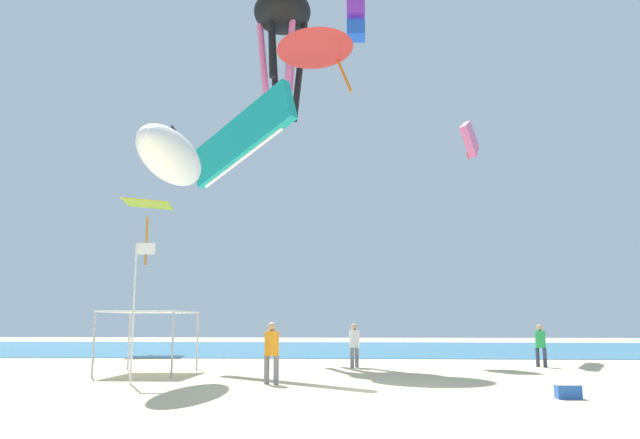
# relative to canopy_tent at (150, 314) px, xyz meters

# --- Properties ---
(ground) EXTENTS (110.00, 110.00, 0.10)m
(ground) POSITION_rel_canopy_tent_xyz_m (7.38, -5.86, -2.13)
(ground) COLOR beige
(ocean_strip) EXTENTS (110.00, 24.16, 0.03)m
(ocean_strip) POSITION_rel_canopy_tent_xyz_m (7.38, 21.13, -2.06)
(ocean_strip) COLOR teal
(ocean_strip) RESTS_ON ground
(canopy_tent) EXTENTS (2.72, 3.37, 2.18)m
(canopy_tent) POSITION_rel_canopy_tent_xyz_m (0.00, 0.00, 0.00)
(canopy_tent) COLOR #B2B2B7
(canopy_tent) RESTS_ON ground
(person_near_tent) EXTENTS (0.40, 0.40, 1.69)m
(person_near_tent) POSITION_rel_canopy_tent_xyz_m (14.78, 4.01, -1.08)
(person_near_tent) COLOR #33384C
(person_near_tent) RESTS_ON ground
(person_leftmost) EXTENTS (0.41, 0.41, 1.73)m
(person_leftmost) POSITION_rel_canopy_tent_xyz_m (7.27, 3.22, -1.06)
(person_leftmost) COLOR slate
(person_leftmost) RESTS_ON ground
(person_central) EXTENTS (0.46, 0.43, 1.80)m
(person_central) POSITION_rel_canopy_tent_xyz_m (4.86, -3.60, -1.02)
(person_central) COLOR slate
(person_central) RESTS_ON ground
(banner_flag) EXTENTS (0.61, 0.06, 4.17)m
(banner_flag) POSITION_rel_canopy_tent_xyz_m (0.77, -3.74, 0.40)
(banner_flag) COLOR silver
(banner_flag) RESTS_ON ground
(cooler_box) EXTENTS (0.57, 0.37, 0.35)m
(cooler_box) POSITION_rel_canopy_tent_xyz_m (12.38, -6.64, -1.90)
(cooler_box) COLOR blue
(cooler_box) RESTS_ON ground
(kite_parafoil_pink) EXTENTS (2.03, 5.48, 3.43)m
(kite_parafoil_pink) POSITION_rel_canopy_tent_xyz_m (13.63, 11.25, 9.56)
(kite_parafoil_pink) COLOR pink
(kite_diamond_yellow) EXTENTS (3.17, 3.17, 3.87)m
(kite_diamond_yellow) POSITION_rel_canopy_tent_xyz_m (-5.31, 14.92, 6.62)
(kite_diamond_yellow) COLOR yellow
(kite_box_purple) EXTENTS (1.07, 1.18, 2.38)m
(kite_box_purple) POSITION_rel_canopy_tent_xyz_m (7.49, 12.86, 17.42)
(kite_box_purple) COLOR purple
(kite_delta_red) EXTENTS (5.14, 5.16, 3.07)m
(kite_delta_red) POSITION_rel_canopy_tent_xyz_m (5.47, 6.37, 13.06)
(kite_delta_red) COLOR red
(kite_inflatable_white) EXTENTS (1.72, 5.51, 1.99)m
(kite_inflatable_white) POSITION_rel_canopy_tent_xyz_m (1.14, -2.00, 5.25)
(kite_inflatable_white) COLOR white
(kite_octopus_black) EXTENTS (4.28, 4.28, 7.51)m
(kite_octopus_black) POSITION_rel_canopy_tent_xyz_m (3.37, 10.45, 16.44)
(kite_octopus_black) COLOR black
(kite_parafoil_teal) EXTENTS (4.96, 4.11, 3.68)m
(kite_parafoil_teal) POSITION_rel_canopy_tent_xyz_m (2.73, 2.31, 7.16)
(kite_parafoil_teal) COLOR teal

